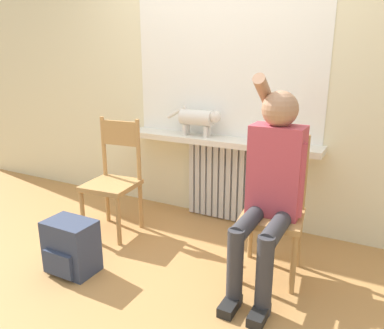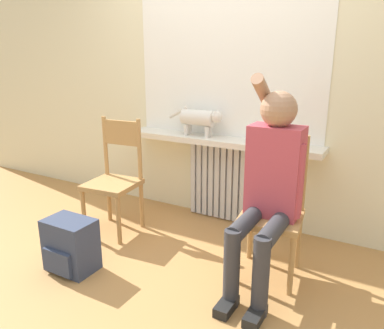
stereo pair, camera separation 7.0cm
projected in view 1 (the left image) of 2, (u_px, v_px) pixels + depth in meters
ground_plane at (151, 279)px, 2.55m from camera, size 12.00×12.00×0.00m
wall_with_window at (226, 70)px, 3.22m from camera, size 7.00×0.06×2.70m
radiator at (220, 181)px, 3.43m from camera, size 0.62×0.08×0.73m
windowsill at (218, 141)px, 3.25m from camera, size 1.79×0.26×0.05m
window_glass at (225, 59)px, 3.16m from camera, size 1.71×0.01×1.32m
chair_left at (114, 177)px, 3.15m from camera, size 0.43×0.43×0.97m
chair_right at (274, 207)px, 2.53m from camera, size 0.44×0.44×0.97m
person at (272, 181)px, 2.36m from camera, size 0.36×1.00×1.37m
cat at (199, 118)px, 3.28m from camera, size 0.53×0.14×0.26m
backpack at (71, 247)px, 2.61m from camera, size 0.35×0.26×0.38m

